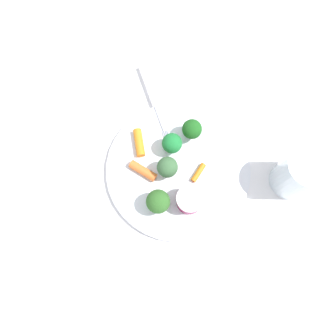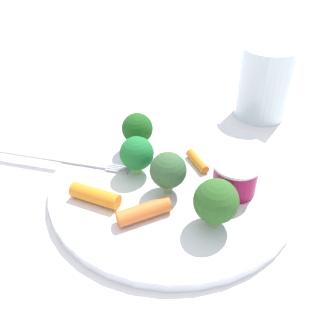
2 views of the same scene
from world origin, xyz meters
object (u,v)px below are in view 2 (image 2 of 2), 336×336
Objects in this scene: broccoli_floret_1 at (168,171)px; drinking_glass at (264,83)px; broccoli_floret_0 at (137,154)px; carrot_stick_1 at (144,211)px; fork at (59,160)px; sauce_cup at (235,177)px; broccoli_floret_3 at (137,129)px; carrot_stick_0 at (197,161)px; broccoli_floret_2 at (216,202)px; carrot_stick_2 at (95,196)px; plate at (173,183)px.

drinking_glass is (0.20, 0.14, 0.01)m from broccoli_floret_1.
broccoli_floret_0 is 0.08m from carrot_stick_1.
fork is (-0.09, 0.06, -0.03)m from broccoli_floret_0.
sauce_cup is 0.48× the size of drinking_glass.
carrot_stick_0 is at bearing -43.32° from broccoli_floret_3.
sauce_cup is at bearing -18.14° from broccoli_floret_1.
broccoli_floret_3 is (-0.04, 0.15, 0.00)m from broccoli_floret_2.
fork is 0.32m from drinking_glass.
broccoli_floret_2 is 0.13m from carrot_stick_2.
broccoli_floret_2 reaches higher than carrot_stick_2.
sauce_cup is 0.90× the size of carrot_stick_2.
broccoli_floret_2 is at bearing -80.17° from plate.
broccoli_floret_1 reaches higher than sauce_cup.
broccoli_floret_1 reaches higher than carrot_stick_1.
broccoli_floret_1 reaches higher than fork.
carrot_stick_2 is (-0.07, -0.08, -0.02)m from broccoli_floret_3.
carrot_stick_2 is (-0.08, 0.01, -0.02)m from broccoli_floret_1.
broccoli_floret_3 is at bearing 103.26° from broccoli_floret_2.
sauce_cup reaches higher than fork.
broccoli_floret_0 is 0.85× the size of carrot_stick_1.
plate is 1.73× the size of fork.
sauce_cup is 0.21m from drinking_glass.
broccoli_floret_3 is 0.22m from drinking_glass.
fork is 1.55× the size of drinking_glass.
broccoli_floret_2 is (-0.04, -0.04, 0.01)m from sauce_cup.
drinking_glass is at bearing 31.90° from plate.
broccoli_floret_0 is (-0.09, 0.07, 0.01)m from sauce_cup.
carrot_stick_1 is at bearing -135.86° from plate.
broccoli_floret_1 is 0.89× the size of carrot_stick_1.
drinking_glass is at bearing 34.02° from broccoli_floret_1.
carrot_stick_2 is (-0.09, -0.01, 0.01)m from plate.
plate is 5.09× the size of carrot_stick_2.
sauce_cup reaches higher than carrot_stick_2.
broccoli_floret_3 is at bearing 48.25° from carrot_stick_2.
broccoli_floret_2 reaches higher than plate.
broccoli_floret_0 reaches higher than carrot_stick_1.
sauce_cup is 0.99× the size of broccoli_floret_3.
plate is 2.68× the size of drinking_glass.
carrot_stick_2 is (-0.15, 0.03, -0.01)m from sauce_cup.
broccoli_floret_1 is 0.97× the size of broccoli_floret_3.
fork is (-0.11, 0.10, -0.03)m from broccoli_floret_1.
fork is (-0.03, 0.09, -0.01)m from carrot_stick_2.
carrot_stick_0 is (0.04, 0.02, 0.01)m from plate.
drinking_glass is (0.15, 0.10, 0.04)m from carrot_stick_0.
sauce_cup is 0.12m from broccoli_floret_0.
carrot_stick_2 is at bearing 145.65° from broccoli_floret_2.
broccoli_floret_3 is at bearing -5.56° from fork.
drinking_glass is at bearing 24.00° from carrot_stick_2.
carrot_stick_0 is 0.11m from carrot_stick_1.
broccoli_floret_1 is at bearing 113.30° from broccoli_floret_2.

